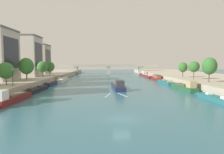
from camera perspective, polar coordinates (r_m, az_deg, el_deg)
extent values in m
plane|color=#336675|center=(27.67, 2.99, -12.70)|extent=(400.00, 400.00, 0.00)
cube|color=#B2A893|center=(90.60, -27.73, -0.54)|extent=(36.00, 170.00, 2.37)
cube|color=#B2A893|center=(92.73, 26.28, -0.39)|extent=(36.00, 170.00, 2.37)
cube|color=#1E284C|center=(59.52, 1.77, -2.96)|extent=(3.79, 16.44, 1.08)
cube|color=#1E284C|center=(67.91, 0.99, -1.96)|extent=(2.98, 1.36, 0.91)
cube|color=#1E284C|center=(59.45, 1.77, -2.42)|extent=(3.85, 16.45, 0.06)
cube|color=#38383D|center=(53.86, 2.42, -2.05)|extent=(2.45, 3.36, 1.95)
cube|color=black|center=(55.45, 2.22, -1.56)|extent=(1.85, 0.11, 0.55)
cube|color=brown|center=(61.04, 1.61, -2.04)|extent=(2.77, 8.59, 0.36)
cylinder|color=#232328|center=(54.61, 2.82, -2.41)|extent=(0.07, 0.07, 1.10)
cube|color=#A5D1DB|center=(47.41, 3.19, -5.49)|extent=(2.24, 5.80, 0.03)
cube|color=#A5D1DB|center=(47.07, -1.18, -5.56)|extent=(1.75, 5.92, 0.03)
cube|color=maroon|center=(43.48, -28.23, -6.12)|extent=(2.92, 11.47, 1.21)
cube|color=maroon|center=(48.77, -24.85, -4.77)|extent=(2.40, 1.34, 0.97)
cube|color=maroon|center=(43.37, -28.26, -5.29)|extent=(2.97, 11.47, 0.06)
cube|color=white|center=(39.92, -30.96, -4.84)|extent=(1.95, 2.35, 1.80)
cube|color=black|center=(40.86, -30.14, -4.23)|extent=(1.49, 0.09, 0.50)
cube|color=brown|center=(44.33, -27.57, -4.79)|extent=(2.16, 5.99, 0.36)
cylinder|color=#232328|center=(40.17, -30.15, -5.26)|extent=(0.07, 0.07, 1.10)
cube|color=black|center=(56.16, -22.36, -3.77)|extent=(2.73, 12.71, 1.00)
cube|color=black|center=(62.34, -20.09, -2.84)|extent=(2.32, 1.27, 0.86)
cube|color=black|center=(56.09, -22.37, -3.24)|extent=(2.78, 12.71, 0.06)
cube|color=#38383D|center=(58.63, -21.37, -2.67)|extent=(1.23, 0.93, 0.40)
cube|color=#38383D|center=(52.81, -23.81, -3.44)|extent=(1.35, 1.13, 0.48)
cylinder|color=#232328|center=(52.40, -23.56, -3.15)|extent=(0.07, 0.07, 1.10)
cube|color=#1E284C|center=(70.45, -18.15, -1.98)|extent=(1.97, 9.68, 1.24)
cube|color=#1E284C|center=(75.42, -17.09, -1.45)|extent=(1.80, 1.27, 0.99)
cube|color=#1E284C|center=(70.39, -18.16, -1.45)|extent=(2.01, 9.68, 0.06)
cube|color=tan|center=(72.41, -17.71, -1.10)|extent=(0.95, 0.91, 0.40)
cube|color=tan|center=(67.77, -18.78, -1.45)|extent=(1.04, 1.11, 0.48)
cylinder|color=#232328|center=(67.48, -18.60, -1.21)|extent=(0.07, 0.07, 1.10)
cube|color=silver|center=(85.25, -14.86, -0.89)|extent=(2.54, 13.52, 1.09)
cube|color=silver|center=(92.16, -13.92, -0.43)|extent=(2.31, 1.25, 0.91)
cube|color=silver|center=(85.20, -14.87, -0.51)|extent=(2.58, 13.52, 0.06)
cube|color=beige|center=(84.49, -14.97, -0.13)|extent=(2.06, 8.65, 1.18)
cube|color=#4C4C51|center=(84.45, -14.98, 0.30)|extent=(2.21, 8.92, 0.08)
cylinder|color=#232328|center=(81.13, -15.23, -0.34)|extent=(0.07, 0.07, 1.10)
cube|color=#23666B|center=(45.91, 29.14, -5.80)|extent=(2.64, 11.04, 0.92)
cube|color=#23666B|center=(50.83, 25.58, -4.64)|extent=(2.25, 1.26, 0.82)
cube|color=#23666B|center=(45.83, 29.16, -5.20)|extent=(2.69, 11.04, 0.06)
cube|color=white|center=(47.82, 27.60, -4.49)|extent=(1.19, 0.93, 0.40)
cube|color=#235633|center=(59.78, 21.13, -3.14)|extent=(2.65, 13.41, 1.26)
cube|color=#235633|center=(66.19, 18.62, -2.26)|extent=(2.28, 1.31, 1.00)
cube|color=#235633|center=(59.70, 21.14, -2.51)|extent=(2.70, 13.41, 0.06)
cube|color=tan|center=(55.52, 23.10, -2.04)|extent=(1.83, 2.71, 1.91)
cube|color=black|center=(56.69, 22.51, -1.60)|extent=(1.42, 0.06, 0.54)
cube|color=brown|center=(60.89, 20.63, -2.17)|extent=(1.99, 6.98, 0.36)
cylinder|color=#232328|center=(56.20, 23.18, -2.38)|extent=(0.07, 0.07, 1.10)
cube|color=#23666B|center=(75.92, 16.34, -1.60)|extent=(3.47, 14.69, 0.95)
cube|color=#23666B|center=(83.22, 14.78, -1.00)|extent=(3.05, 1.27, 0.84)
cube|color=#23666B|center=(75.87, 16.35, -1.22)|extent=(3.53, 14.69, 0.06)
cube|color=tan|center=(78.91, 15.66, -0.83)|extent=(1.61, 0.93, 0.40)
cube|color=tan|center=(71.96, 17.32, -1.32)|extent=(1.77, 1.13, 0.48)
cylinder|color=#232328|center=(71.81, 17.76, -1.09)|extent=(0.07, 0.07, 1.10)
cube|color=maroon|center=(90.18, 13.48, -0.61)|extent=(2.80, 12.13, 1.04)
cube|color=maroon|center=(96.36, 12.57, -0.22)|extent=(2.39, 1.28, 0.88)
cube|color=maroon|center=(90.14, 13.49, -0.26)|extent=(2.85, 12.13, 0.06)
cube|color=#9E5133|center=(89.50, 13.59, 0.17)|extent=(2.24, 7.78, 1.39)
cube|color=#4C4C51|center=(89.45, 13.60, 0.64)|extent=(2.39, 8.01, 0.08)
cylinder|color=#232328|center=(86.69, 14.31, -0.07)|extent=(0.07, 0.07, 1.10)
cube|color=maroon|center=(105.28, 10.97, 0.14)|extent=(2.71, 15.31, 1.07)
cube|color=maroon|center=(113.07, 10.09, 0.49)|extent=(2.49, 1.25, 0.90)
cube|color=maroon|center=(105.24, 10.98, 0.44)|extent=(2.76, 15.31, 0.06)
cube|color=white|center=(108.50, 10.59, 0.69)|extent=(1.31, 0.91, 0.40)
cube|color=white|center=(101.06, 11.51, 0.43)|extent=(1.44, 1.11, 0.48)
cylinder|color=#232328|center=(100.83, 11.77, 0.60)|extent=(0.07, 0.07, 1.10)
cube|color=maroon|center=(119.93, 9.45, 0.64)|extent=(2.59, 11.17, 0.97)
cube|color=maroon|center=(125.65, 8.81, 0.86)|extent=(2.10, 1.29, 0.85)
cube|color=maroon|center=(119.90, 9.45, 0.88)|extent=(2.64, 11.17, 0.06)
cube|color=beige|center=(116.18, 9.90, 1.33)|extent=(1.70, 2.28, 2.20)
cube|color=black|center=(117.25, 9.77, 1.52)|extent=(1.30, 0.08, 0.61)
cube|color=brown|center=(120.96, 9.33, 1.02)|extent=(1.91, 5.83, 0.36)
cylinder|color=#232328|center=(116.72, 10.00, 1.07)|extent=(0.07, 0.07, 1.10)
cylinder|color=brown|center=(56.46, -29.68, -0.78)|extent=(0.26, 0.26, 2.51)
ellipsoid|color=#387533|center=(56.32, -29.77, 1.72)|extent=(4.19, 4.19, 4.38)
cylinder|color=brown|center=(68.56, -24.68, 0.47)|extent=(0.38, 0.38, 3.17)
ellipsoid|color=#387533|center=(68.45, -24.76, 3.06)|extent=(4.78, 4.78, 5.50)
cylinder|color=brown|center=(81.08, -20.46, 1.03)|extent=(0.26, 0.26, 2.88)
ellipsoid|color=#387533|center=(80.98, -20.51, 2.93)|extent=(4.26, 4.26, 4.55)
cylinder|color=brown|center=(93.01, -18.51, 1.39)|extent=(0.31, 0.31, 2.63)
ellipsoid|color=#387533|center=(92.92, -18.55, 3.02)|extent=(4.47, 4.47, 4.85)
cylinder|color=brown|center=(62.27, 27.60, 0.14)|extent=(0.30, 0.30, 3.43)
ellipsoid|color=#336B2D|center=(62.15, 27.70, 2.99)|extent=(4.20, 4.20, 5.05)
cylinder|color=brown|center=(71.25, 23.75, 0.72)|extent=(0.25, 0.25, 3.40)
ellipsoid|color=#336B2D|center=(71.14, 23.82, 2.93)|extent=(3.77, 3.77, 3.79)
cylinder|color=brown|center=(79.51, 20.86, 0.97)|extent=(0.28, 0.28, 2.93)
ellipsoid|color=#336B2D|center=(79.41, 20.91, 2.81)|extent=(3.47, 3.47, 3.94)
cylinder|color=black|center=(52.69, -28.16, -0.28)|extent=(0.11, 0.11, 3.92)
sphere|color=#EAE5C6|center=(52.58, -28.24, 2.00)|extent=(0.28, 0.28, 0.28)
cylinder|color=black|center=(52.85, -28.09, -2.29)|extent=(0.22, 0.22, 0.20)
cube|color=#232833|center=(68.11, -28.32, 6.50)|extent=(0.04, 9.57, 9.72)
cube|color=#BCB2A8|center=(89.00, -26.24, 5.60)|extent=(15.49, 10.58, 16.77)
cube|color=#4C515B|center=(89.67, -26.43, 11.12)|extent=(15.95, 10.90, 0.50)
cube|color=#232833|center=(86.15, -21.51, 6.36)|extent=(0.04, 8.46, 10.06)
cube|color=#B2A38E|center=(108.02, -21.76, 4.99)|extent=(10.95, 10.86, 15.08)
cube|color=#565B66|center=(108.43, -21.87, 9.11)|extent=(11.28, 11.19, 0.50)
cube|color=#232833|center=(106.31, -18.97, 5.48)|extent=(0.04, 8.69, 9.05)
cube|color=#ADA899|center=(135.43, -1.05, 3.35)|extent=(71.26, 4.40, 0.60)
cube|color=#ADA899|center=(133.42, -1.04, 3.66)|extent=(71.26, 0.30, 0.90)
cube|color=#ADA899|center=(137.42, -1.07, 3.68)|extent=(71.26, 0.30, 0.90)
cube|color=#ADA899|center=(137.16, -10.97, 2.02)|extent=(2.80, 3.60, 5.47)
cube|color=#ADA899|center=(135.51, -1.05, 2.07)|extent=(2.80, 3.60, 5.47)
cube|color=#ADA899|center=(137.96, 8.82, 2.06)|extent=(2.80, 3.60, 5.47)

